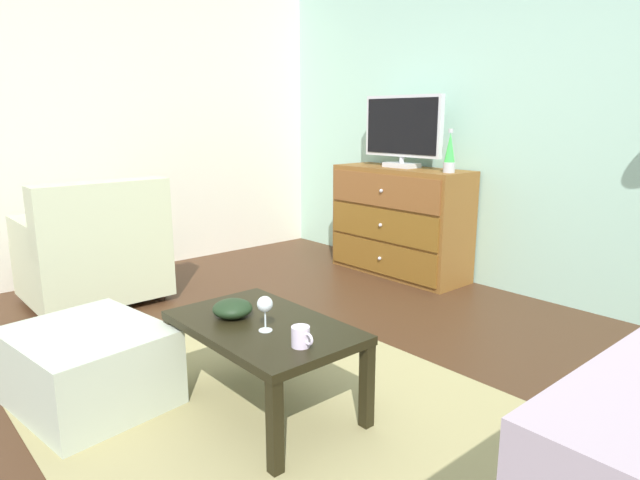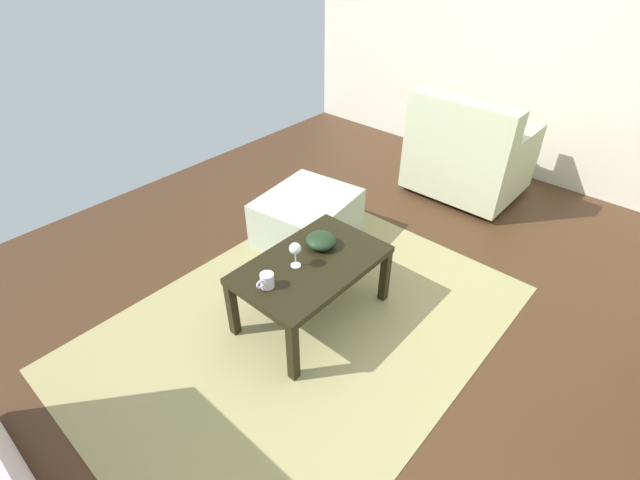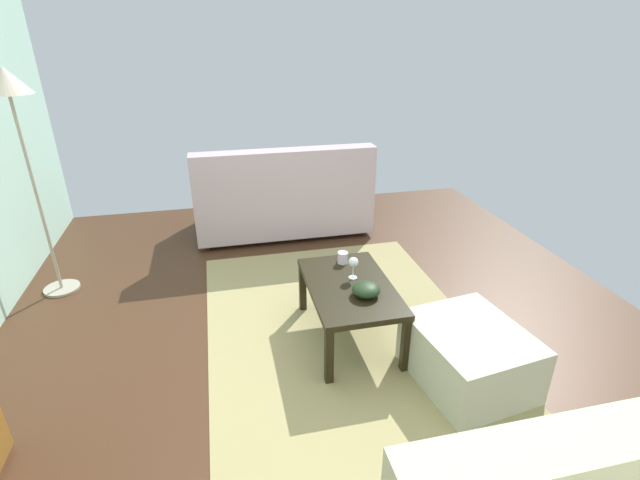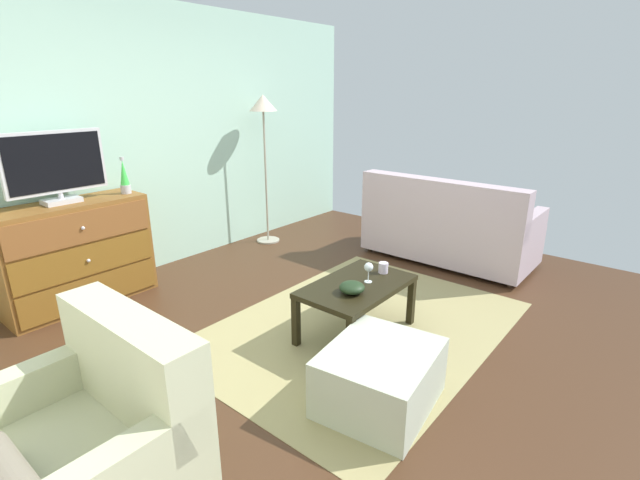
{
  "view_description": "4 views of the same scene",
  "coord_description": "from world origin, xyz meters",
  "px_view_note": "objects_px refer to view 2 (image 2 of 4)",
  "views": [
    {
      "loc": [
        2.02,
        -1.57,
        1.33
      ],
      "look_at": [
        0.21,
        0.01,
        0.79
      ],
      "focal_mm": 30.81,
      "sensor_mm": 36.0,
      "label": 1
    },
    {
      "loc": [
        1.59,
        1.17,
        2.07
      ],
      "look_at": [
        0.15,
        -0.11,
        0.67
      ],
      "focal_mm": 25.45,
      "sensor_mm": 36.0,
      "label": 2
    },
    {
      "loc": [
        -2.5,
        0.58,
        2.01
      ],
      "look_at": [
        0.23,
        -0.05,
        0.71
      ],
      "focal_mm": 26.01,
      "sensor_mm": 36.0,
      "label": 3
    },
    {
      "loc": [
        -2.51,
        -2.01,
        1.83
      ],
      "look_at": [
        0.04,
        0.09,
        0.72
      ],
      "focal_mm": 25.48,
      "sensor_mm": 36.0,
      "label": 4
    }
  ],
  "objects_px": {
    "armchair": "(467,155)",
    "coffee_table": "(312,269)",
    "bowl_decorative": "(321,240)",
    "mug": "(267,281)",
    "ottoman": "(307,218)",
    "wine_glass": "(295,249)"
  },
  "relations": [
    {
      "from": "coffee_table",
      "to": "ottoman",
      "type": "height_order",
      "value": "coffee_table"
    },
    {
      "from": "bowl_decorative",
      "to": "armchair",
      "type": "relative_size",
      "value": 0.2
    },
    {
      "from": "coffee_table",
      "to": "armchair",
      "type": "distance_m",
      "value": 2.04
    },
    {
      "from": "mug",
      "to": "ottoman",
      "type": "distance_m",
      "value": 1.1
    },
    {
      "from": "armchair",
      "to": "coffee_table",
      "type": "bearing_deg",
      "value": 1.18
    },
    {
      "from": "mug",
      "to": "bowl_decorative",
      "type": "relative_size",
      "value": 0.62
    },
    {
      "from": "bowl_decorative",
      "to": "ottoman",
      "type": "height_order",
      "value": "bowl_decorative"
    },
    {
      "from": "bowl_decorative",
      "to": "armchair",
      "type": "height_order",
      "value": "armchair"
    },
    {
      "from": "coffee_table",
      "to": "bowl_decorative",
      "type": "relative_size",
      "value": 4.84
    },
    {
      "from": "coffee_table",
      "to": "wine_glass",
      "type": "bearing_deg",
      "value": -28.51
    },
    {
      "from": "ottoman",
      "to": "mug",
      "type": "bearing_deg",
      "value": 31.4
    },
    {
      "from": "wine_glass",
      "to": "bowl_decorative",
      "type": "relative_size",
      "value": 0.85
    },
    {
      "from": "wine_glass",
      "to": "mug",
      "type": "bearing_deg",
      "value": 2.44
    },
    {
      "from": "coffee_table",
      "to": "armchair",
      "type": "height_order",
      "value": "armchair"
    },
    {
      "from": "wine_glass",
      "to": "mug",
      "type": "distance_m",
      "value": 0.24
    },
    {
      "from": "ottoman",
      "to": "armchair",
      "type": "bearing_deg",
      "value": 159.42
    },
    {
      "from": "mug",
      "to": "wine_glass",
      "type": "bearing_deg",
      "value": -177.56
    },
    {
      "from": "wine_glass",
      "to": "ottoman",
      "type": "relative_size",
      "value": 0.22
    },
    {
      "from": "mug",
      "to": "armchair",
      "type": "bearing_deg",
      "value": -179.84
    },
    {
      "from": "coffee_table",
      "to": "mug",
      "type": "distance_m",
      "value": 0.33
    },
    {
      "from": "bowl_decorative",
      "to": "ottoman",
      "type": "bearing_deg",
      "value": -129.67
    },
    {
      "from": "wine_glass",
      "to": "bowl_decorative",
      "type": "bearing_deg",
      "value": -175.94
    }
  ]
}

